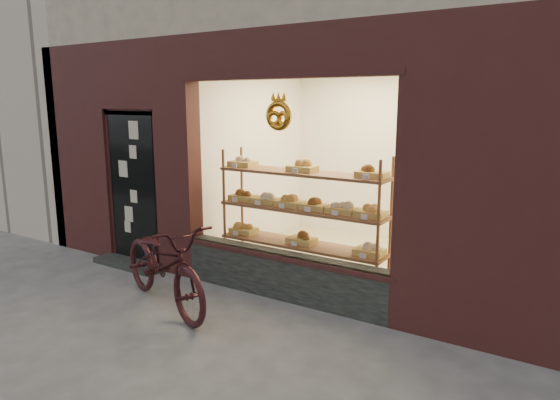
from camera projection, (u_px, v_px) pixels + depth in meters
The scene contains 4 objects.
ground at pixel (115, 364), 4.47m from camera, with size 90.00×90.00×0.00m, color #555555.
neighbor_left at pixel (31, 17), 13.20m from camera, with size 12.00×7.00×9.00m, color beige.
display_shelf at pixel (302, 220), 6.17m from camera, with size 2.20×0.45×1.70m.
bicycle at pixel (164, 264), 5.61m from camera, with size 0.67×1.93×1.01m, color black.
Camera 1 is at (3.45, -2.65, 2.31)m, focal length 32.00 mm.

